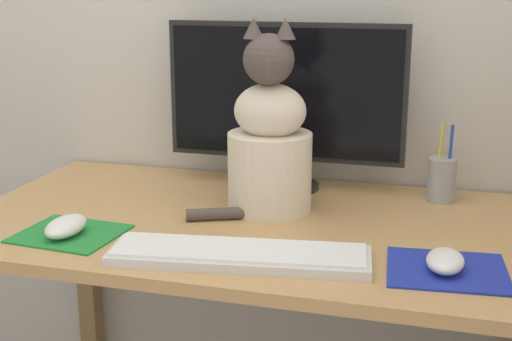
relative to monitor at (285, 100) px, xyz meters
The scene contains 9 objects.
desk 0.41m from the monitor, 87.94° to the right, with size 1.27×0.69×0.75m.
monitor is the anchor object (origin of this frame).
keyboard 0.52m from the monitor, 86.19° to the right, with size 0.49×0.19×0.02m.
mousepad_left 0.59m from the monitor, 127.47° to the right, with size 0.21×0.19×0.00m.
mousepad_right 0.62m from the monitor, 46.72° to the right, with size 0.22×0.20×0.00m.
computer_mouse_left 0.59m from the monitor, 126.62° to the right, with size 0.07×0.11×0.04m.
computer_mouse_right 0.61m from the monitor, 47.36° to the right, with size 0.07×0.10×0.03m.
cat 0.19m from the monitor, 87.16° to the right, with size 0.25×0.24×0.42m.
pen_cup 0.41m from the monitor, ahead, with size 0.06×0.06×0.18m.
Camera 1 is at (0.38, -1.38, 1.25)m, focal length 50.00 mm.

